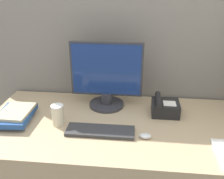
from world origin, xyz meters
The scene contains 8 objects.
cubicle_panel_rear centered at (0.00, 0.84, 0.90)m, with size 2.10×0.04×1.80m.
desk centered at (0.00, 0.40, 0.36)m, with size 1.70×0.80×0.73m.
monitor centered at (-0.12, 0.63, 0.93)m, with size 0.48×0.24×0.45m.
keyboard centered at (-0.11, 0.29, 0.74)m, with size 0.40×0.13×0.02m.
mouse centered at (0.15, 0.26, 0.74)m, with size 0.07×0.04×0.03m.
coffee_cup centered at (-0.38, 0.35, 0.79)m, with size 0.08×0.08×0.13m.
book_stack centered at (-0.65, 0.37, 0.76)m, with size 0.22×0.29×0.07m.
desk_telephone centered at (0.28, 0.55, 0.78)m, with size 0.18×0.18×0.12m.
Camera 1 is at (0.09, -0.98, 1.58)m, focal length 42.00 mm.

